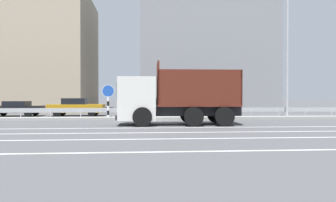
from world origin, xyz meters
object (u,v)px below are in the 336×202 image
(parked_car_3, at_px, (16,108))
(dump_truck, at_px, (163,101))
(street_lamp_1, at_px, (288,41))
(parked_car_4, at_px, (76,107))
(parked_car_6, at_px, (201,106))
(median_road_sign, at_px, (108,101))
(parked_car_5, at_px, (145,107))

(parked_car_3, bearing_deg, dump_truck, -128.56)
(dump_truck, xyz_separation_m, street_lamp_1, (9.34, 4.31, 4.23))
(parked_car_4, bearing_deg, dump_truck, 37.45)
(parked_car_6, bearing_deg, street_lamp_1, 41.37)
(parked_car_3, bearing_deg, parked_car_6, -88.56)
(median_road_sign, height_order, parked_car_6, median_road_sign)
(dump_truck, bearing_deg, median_road_sign, 39.63)
(parked_car_4, relative_size, parked_car_6, 1.00)
(parked_car_3, xyz_separation_m, parked_car_6, (15.48, 0.35, 0.10))
(parked_car_3, height_order, parked_car_4, parked_car_4)
(parked_car_5, distance_m, parked_car_6, 4.87)
(parked_car_4, relative_size, parked_car_5, 1.03)
(parked_car_6, bearing_deg, parked_car_3, -92.88)
(parked_car_3, bearing_deg, median_road_sign, -120.75)
(dump_truck, distance_m, parked_car_5, 9.65)
(street_lamp_1, xyz_separation_m, parked_car_4, (-15.97, 4.91, -4.84))
(parked_car_3, relative_size, parked_car_5, 0.96)
(median_road_sign, bearing_deg, street_lamp_1, -0.59)
(parked_car_6, bearing_deg, parked_car_4, -92.27)
(street_lamp_1, distance_m, parked_car_3, 21.98)
(street_lamp_1, height_order, parked_car_5, street_lamp_1)
(parked_car_3, distance_m, parked_car_6, 15.49)
(dump_truck, xyz_separation_m, median_road_sign, (-3.52, 4.44, -0.02))
(parked_car_3, relative_size, parked_car_6, 0.94)
(parked_car_5, bearing_deg, median_road_sign, 155.26)
(parked_car_3, bearing_deg, parked_car_4, -89.89)
(median_road_sign, distance_m, parked_car_5, 5.80)
(parked_car_3, distance_m, parked_car_5, 10.62)
(dump_truck, relative_size, parked_car_6, 1.53)
(dump_truck, xyz_separation_m, parked_car_3, (-11.51, 9.23, -0.69))
(parked_car_5, bearing_deg, parked_car_4, 95.86)
(median_road_sign, distance_m, parked_car_3, 9.34)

